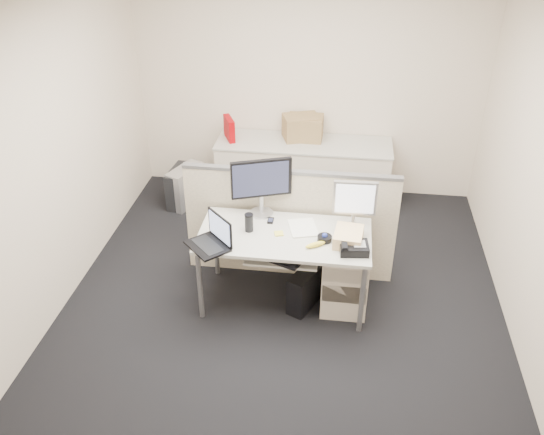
# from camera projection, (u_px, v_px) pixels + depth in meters

# --- Properties ---
(floor) EXTENTS (4.00, 4.50, 0.01)m
(floor) POSITION_uv_depth(u_px,v_px,m) (284.00, 300.00, 5.39)
(floor) COLOR black
(floor) RESTS_ON ground
(wall_back) EXTENTS (4.00, 0.02, 2.70)m
(wall_back) POSITION_uv_depth(u_px,v_px,m) (308.00, 82.00, 6.57)
(wall_back) COLOR beige
(wall_back) RESTS_ON ground
(wall_front) EXTENTS (4.00, 0.02, 2.70)m
(wall_front) POSITION_uv_depth(u_px,v_px,m) (232.00, 381.00, 2.78)
(wall_front) COLOR beige
(wall_front) RESTS_ON ground
(wall_left) EXTENTS (0.02, 4.50, 2.70)m
(wall_left) POSITION_uv_depth(u_px,v_px,m) (53.00, 157.00, 4.90)
(wall_left) COLOR beige
(wall_left) RESTS_ON ground
(wall_right) EXTENTS (0.02, 4.50, 2.70)m
(wall_right) POSITION_uv_depth(u_px,v_px,m) (542.00, 187.00, 4.45)
(wall_right) COLOR beige
(wall_right) RESTS_ON ground
(desk) EXTENTS (1.50, 0.75, 0.73)m
(desk) POSITION_uv_depth(u_px,v_px,m) (284.00, 241.00, 5.03)
(desk) COLOR #B6B5AB
(desk) RESTS_ON floor
(keyboard_tray) EXTENTS (0.62, 0.32, 0.02)m
(keyboard_tray) POSITION_uv_depth(u_px,v_px,m) (282.00, 257.00, 4.91)
(keyboard_tray) COLOR #B6B5AB
(keyboard_tray) RESTS_ON desk
(drawer_pedestal) EXTENTS (0.40, 0.55, 0.65)m
(drawer_pedestal) POSITION_uv_depth(u_px,v_px,m) (345.00, 273.00, 5.19)
(drawer_pedestal) COLOR beige
(drawer_pedestal) RESTS_ON floor
(cubicle_partition) EXTENTS (2.00, 0.06, 1.10)m
(cubicle_partition) POSITION_uv_depth(u_px,v_px,m) (290.00, 225.00, 5.47)
(cubicle_partition) COLOR beige
(cubicle_partition) RESTS_ON floor
(back_counter) EXTENTS (2.00, 0.60, 0.72)m
(back_counter) POSITION_uv_depth(u_px,v_px,m) (303.00, 172.00, 6.82)
(back_counter) COLOR beige
(back_counter) RESTS_ON floor
(monitor_main) EXTENTS (0.59, 0.39, 0.55)m
(monitor_main) POSITION_uv_depth(u_px,v_px,m) (261.00, 187.00, 5.15)
(monitor_main) COLOR black
(monitor_main) RESTS_ON desk
(monitor_small) EXTENTS (0.38, 0.20, 0.46)m
(monitor_small) POSITION_uv_depth(u_px,v_px,m) (354.00, 206.00, 4.96)
(monitor_small) COLOR #B7B7BC
(monitor_small) RESTS_ON desk
(laptop) EXTENTS (0.44, 0.44, 0.27)m
(laptop) POSITION_uv_depth(u_px,v_px,m) (207.00, 234.00, 4.76)
(laptop) COLOR black
(laptop) RESTS_ON desk
(trackball) EXTENTS (0.16, 0.16, 0.05)m
(trackball) POSITION_uv_depth(u_px,v_px,m) (325.00, 238.00, 4.91)
(trackball) COLOR black
(trackball) RESTS_ON desk
(desk_phone) EXTENTS (0.26, 0.22, 0.08)m
(desk_phone) POSITION_uv_depth(u_px,v_px,m) (354.00, 248.00, 4.76)
(desk_phone) COLOR black
(desk_phone) RESTS_ON desk
(paper_stack) EXTENTS (0.31, 0.35, 0.01)m
(paper_stack) POSITION_uv_depth(u_px,v_px,m) (303.00, 228.00, 5.08)
(paper_stack) COLOR silver
(paper_stack) RESTS_ON desk
(sticky_pad) EXTENTS (0.09, 0.09, 0.01)m
(sticky_pad) POSITION_uv_depth(u_px,v_px,m) (279.00, 234.00, 5.00)
(sticky_pad) COLOR #DCD145
(sticky_pad) RESTS_ON desk
(travel_mug) EXTENTS (0.10, 0.10, 0.16)m
(travel_mug) POSITION_uv_depth(u_px,v_px,m) (249.00, 223.00, 5.01)
(travel_mug) COLOR black
(travel_mug) RESTS_ON desk
(banana) EXTENTS (0.19, 0.14, 0.04)m
(banana) POSITION_uv_depth(u_px,v_px,m) (316.00, 245.00, 4.83)
(banana) COLOR #FFF542
(banana) RESTS_ON desk
(cellphone) EXTENTS (0.05, 0.10, 0.01)m
(cellphone) POSITION_uv_depth(u_px,v_px,m) (271.00, 221.00, 5.18)
(cellphone) COLOR black
(cellphone) RESTS_ON desk
(manila_folders) EXTENTS (0.26, 0.32, 0.11)m
(manila_folders) POSITION_uv_depth(u_px,v_px,m) (348.00, 237.00, 4.87)
(manila_folders) COLOR beige
(manila_folders) RESTS_ON desk
(keyboard) EXTENTS (0.49, 0.34, 0.03)m
(keyboard) POSITION_uv_depth(u_px,v_px,m) (276.00, 257.00, 4.87)
(keyboard) COLOR black
(keyboard) RESTS_ON keyboard_tray
(pc_tower_desk) EXTENTS (0.31, 0.43, 0.38)m
(pc_tower_desk) POSITION_uv_depth(u_px,v_px,m) (305.00, 289.00, 5.22)
(pc_tower_desk) COLOR black
(pc_tower_desk) RESTS_ON floor
(pc_tower_spare_dark) EXTENTS (0.24, 0.49, 0.45)m
(pc_tower_spare_dark) POSITION_uv_depth(u_px,v_px,m) (180.00, 186.00, 6.80)
(pc_tower_spare_dark) COLOR black
(pc_tower_spare_dark) RESTS_ON floor
(pc_tower_spare_silver) EXTENTS (0.37, 0.54, 0.47)m
(pc_tower_spare_silver) POSITION_uv_depth(u_px,v_px,m) (186.00, 186.00, 6.79)
(pc_tower_spare_silver) COLOR #B7B7BC
(pc_tower_spare_silver) RESTS_ON floor
(cardboard_box_left) EXTENTS (0.47, 0.41, 0.30)m
(cardboard_box_left) POSITION_uv_depth(u_px,v_px,m) (301.00, 128.00, 6.66)
(cardboard_box_left) COLOR #A27F48
(cardboard_box_left) RESTS_ON back_counter
(cardboard_box_right) EXTENTS (0.41, 0.32, 0.29)m
(cardboard_box_right) POSITION_uv_depth(u_px,v_px,m) (305.00, 129.00, 6.66)
(cardboard_box_right) COLOR #A27F48
(cardboard_box_right) RESTS_ON back_counter
(red_binder) EXTENTS (0.19, 0.30, 0.28)m
(red_binder) POSITION_uv_depth(u_px,v_px,m) (229.00, 129.00, 6.66)
(red_binder) COLOR #9C0208
(red_binder) RESTS_ON back_counter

